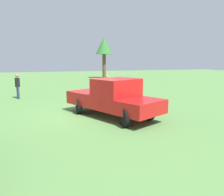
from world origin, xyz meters
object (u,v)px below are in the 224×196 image
person_visitor (18,85)px  tree_back_left (104,47)px  person_bystander (108,87)px  pickup_truck (114,97)px

person_visitor → tree_back_left: (14.36, -10.19, 3.42)m
person_bystander → person_visitor: person_visitor is taller
pickup_truck → tree_back_left: bearing=-40.3°
person_visitor → pickup_truck: bearing=108.0°
pickup_truck → person_visitor: pickup_truck is taller
tree_back_left → person_visitor: bearing=144.7°
person_bystander → person_visitor: bearing=176.9°
person_visitor → tree_back_left: bearing=-142.5°
person_visitor → person_bystander: bearing=136.5°
pickup_truck → person_bystander: size_ratio=3.14×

